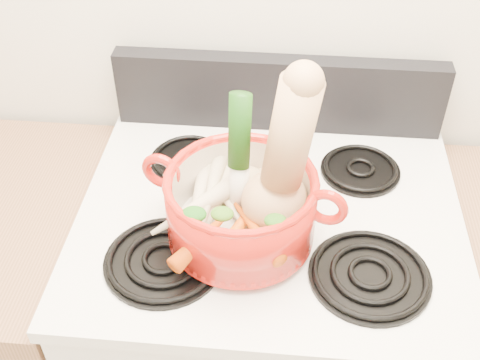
# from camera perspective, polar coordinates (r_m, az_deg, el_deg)

# --- Properties ---
(stove_body) EXTENTS (0.76, 0.65, 0.92)m
(stove_body) POSITION_cam_1_polar(r_m,az_deg,el_deg) (1.61, 2.28, -15.53)
(stove_body) COLOR silver
(stove_body) RESTS_ON floor
(cooktop) EXTENTS (0.78, 0.67, 0.03)m
(cooktop) POSITION_cam_1_polar(r_m,az_deg,el_deg) (1.24, 2.85, -3.37)
(cooktop) COLOR silver
(cooktop) RESTS_ON stove_body
(control_backsplash) EXTENTS (0.76, 0.05, 0.18)m
(control_backsplash) POSITION_cam_1_polar(r_m,az_deg,el_deg) (1.41, 3.68, 8.23)
(control_backsplash) COLOR black
(control_backsplash) RESTS_ON cooktop
(burner_front_left) EXTENTS (0.22, 0.22, 0.02)m
(burner_front_left) POSITION_cam_1_polar(r_m,az_deg,el_deg) (1.14, -7.27, -7.48)
(burner_front_left) COLOR black
(burner_front_left) RESTS_ON cooktop
(burner_front_right) EXTENTS (0.22, 0.22, 0.02)m
(burner_front_right) POSITION_cam_1_polar(r_m,az_deg,el_deg) (1.13, 12.21, -8.72)
(burner_front_right) COLOR black
(burner_front_right) RESTS_ON cooktop
(burner_back_left) EXTENTS (0.17, 0.17, 0.02)m
(burner_back_left) POSITION_cam_1_polar(r_m,az_deg,el_deg) (1.35, -4.87, 2.05)
(burner_back_left) COLOR black
(burner_back_left) RESTS_ON cooktop
(burner_back_right) EXTENTS (0.17, 0.17, 0.02)m
(burner_back_right) POSITION_cam_1_polar(r_m,az_deg,el_deg) (1.34, 11.35, 1.06)
(burner_back_right) COLOR black
(burner_back_right) RESTS_ON cooktop
(dutch_oven) EXTENTS (0.33, 0.33, 0.14)m
(dutch_oven) POSITION_cam_1_polar(r_m,az_deg,el_deg) (1.11, 0.10, -2.59)
(dutch_oven) COLOR #B4190F
(dutch_oven) RESTS_ON burner_front_left
(pot_handle_left) EXTENTS (0.08, 0.03, 0.08)m
(pot_handle_left) POSITION_cam_1_polar(r_m,az_deg,el_deg) (1.13, -7.49, 0.86)
(pot_handle_left) COLOR #B4190F
(pot_handle_left) RESTS_ON dutch_oven
(pot_handle_right) EXTENTS (0.08, 0.03, 0.08)m
(pot_handle_right) POSITION_cam_1_polar(r_m,az_deg,el_deg) (1.06, 8.22, -2.57)
(pot_handle_right) COLOR #B4190F
(pot_handle_right) RESTS_ON dutch_oven
(squash) EXTENTS (0.21, 0.19, 0.33)m
(squash) POSITION_cam_1_polar(r_m,az_deg,el_deg) (1.04, 3.54, 2.19)
(squash) COLOR tan
(squash) RESTS_ON dutch_oven
(leek) EXTENTS (0.05, 0.08, 0.27)m
(leek) POSITION_cam_1_polar(r_m,az_deg,el_deg) (1.08, -0.09, 2.19)
(leek) COLOR silver
(leek) RESTS_ON dutch_oven
(ginger) EXTENTS (0.10, 0.09, 0.05)m
(ginger) POSITION_cam_1_polar(r_m,az_deg,el_deg) (1.19, 0.52, -0.02)
(ginger) COLOR #D1B681
(ginger) RESTS_ON dutch_oven
(parsnip_0) EXTENTS (0.10, 0.26, 0.07)m
(parsnip_0) POSITION_cam_1_polar(r_m,az_deg,el_deg) (1.15, -2.44, -2.05)
(parsnip_0) COLOR beige
(parsnip_0) RESTS_ON dutch_oven
(parsnip_1) EXTENTS (0.06, 0.22, 0.06)m
(parsnip_1) POSITION_cam_1_polar(r_m,az_deg,el_deg) (1.16, -3.83, -1.29)
(parsnip_1) COLOR beige
(parsnip_1) RESTS_ON dutch_oven
(parsnip_2) EXTENTS (0.13, 0.17, 0.05)m
(parsnip_2) POSITION_cam_1_polar(r_m,az_deg,el_deg) (1.15, -1.59, -1.00)
(parsnip_2) COLOR beige
(parsnip_2) RESTS_ON dutch_oven
(parsnip_3) EXTENTS (0.17, 0.16, 0.06)m
(parsnip_3) POSITION_cam_1_polar(r_m,az_deg,el_deg) (1.12, -4.31, -2.51)
(parsnip_3) COLOR beige
(parsnip_3) RESTS_ON dutch_oven
(parsnip_4) EXTENTS (0.06, 0.20, 0.06)m
(parsnip_4) POSITION_cam_1_polar(r_m,az_deg,el_deg) (1.15, -2.52, -0.18)
(parsnip_4) COLOR beige
(parsnip_4) RESTS_ON dutch_oven
(carrot_0) EXTENTS (0.08, 0.15, 0.04)m
(carrot_0) POSITION_cam_1_polar(r_m,az_deg,el_deg) (1.11, 0.24, -4.06)
(carrot_0) COLOR #CD4E0A
(carrot_0) RESTS_ON dutch_oven
(carrot_1) EXTENTS (0.11, 0.15, 0.05)m
(carrot_1) POSITION_cam_1_polar(r_m,az_deg,el_deg) (1.08, -3.56, -5.64)
(carrot_1) COLOR #CB550A
(carrot_1) RESTS_ON dutch_oven
(carrot_2) EXTENTS (0.12, 0.15, 0.04)m
(carrot_2) POSITION_cam_1_polar(r_m,az_deg,el_deg) (1.08, 1.59, -5.02)
(carrot_2) COLOR #C45C09
(carrot_2) RESTS_ON dutch_oven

